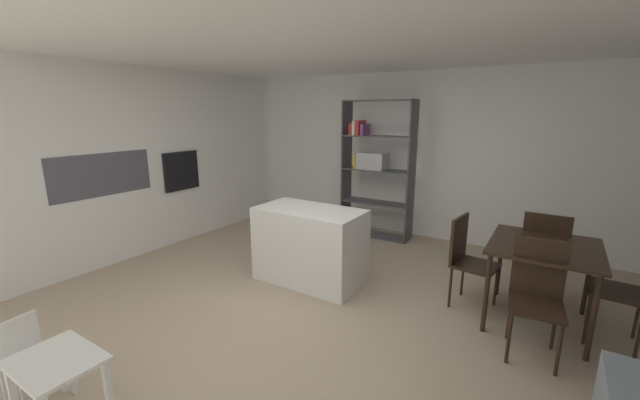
{
  "coord_description": "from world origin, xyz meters",
  "views": [
    {
      "loc": [
        2.07,
        -2.82,
        1.98
      ],
      "look_at": [
        -0.13,
        0.63,
        1.02
      ],
      "focal_mm": 21.1,
      "sensor_mm": 36.0,
      "label": 1
    }
  ],
  "objects_px": {
    "kitchen_island": "(310,245)",
    "dining_table": "(544,254)",
    "child_chair_left": "(25,354)",
    "dining_chair_near": "(537,289)",
    "dining_chair_island_side": "(467,254)",
    "dining_chair_window_side": "(633,286)",
    "built_in_oven": "(181,171)",
    "open_bookshelf": "(373,163)",
    "dining_chair_far": "(544,250)",
    "child_table": "(57,372)"
  },
  "relations": [
    {
      "from": "kitchen_island",
      "to": "dining_chair_far",
      "type": "bearing_deg",
      "value": 20.76
    },
    {
      "from": "dining_chair_near",
      "to": "built_in_oven",
      "type": "bearing_deg",
      "value": 170.77
    },
    {
      "from": "child_chair_left",
      "to": "dining_chair_island_side",
      "type": "bearing_deg",
      "value": -43.9
    },
    {
      "from": "dining_table",
      "to": "dining_chair_island_side",
      "type": "distance_m",
      "value": 0.69
    },
    {
      "from": "dining_table",
      "to": "open_bookshelf",
      "type": "bearing_deg",
      "value": 147.09
    },
    {
      "from": "open_bookshelf",
      "to": "dining_chair_far",
      "type": "xyz_separation_m",
      "value": [
        2.46,
        -1.09,
        -0.6
      ]
    },
    {
      "from": "dining_chair_far",
      "to": "child_chair_left",
      "type": "bearing_deg",
      "value": 50.86
    },
    {
      "from": "dining_chair_far",
      "to": "dining_table",
      "type": "bearing_deg",
      "value": 91.16
    },
    {
      "from": "open_bookshelf",
      "to": "child_table",
      "type": "bearing_deg",
      "value": -90.44
    },
    {
      "from": "child_chair_left",
      "to": "dining_chair_far",
      "type": "height_order",
      "value": "dining_chair_far"
    },
    {
      "from": "child_chair_left",
      "to": "dining_chair_window_side",
      "type": "xyz_separation_m",
      "value": [
        3.63,
        3.01,
        0.23
      ]
    },
    {
      "from": "built_in_oven",
      "to": "dining_chair_far",
      "type": "distance_m",
      "value": 4.89
    },
    {
      "from": "child_chair_left",
      "to": "dining_chair_island_side",
      "type": "height_order",
      "value": "dining_chair_island_side"
    },
    {
      "from": "open_bookshelf",
      "to": "dining_table",
      "type": "height_order",
      "value": "open_bookshelf"
    },
    {
      "from": "dining_chair_near",
      "to": "dining_chair_far",
      "type": "distance_m",
      "value": 1.0
    },
    {
      "from": "dining_chair_window_side",
      "to": "kitchen_island",
      "type": "bearing_deg",
      "value": -77.83
    },
    {
      "from": "kitchen_island",
      "to": "dining_table",
      "type": "height_order",
      "value": "kitchen_island"
    },
    {
      "from": "dining_chair_island_side",
      "to": "open_bookshelf",
      "type": "bearing_deg",
      "value": 56.29
    },
    {
      "from": "child_chair_left",
      "to": "dining_chair_near",
      "type": "relative_size",
      "value": 0.6
    },
    {
      "from": "kitchen_island",
      "to": "dining_chair_window_side",
      "type": "xyz_separation_m",
      "value": [
        3.01,
        0.38,
        0.11
      ]
    },
    {
      "from": "dining_table",
      "to": "dining_chair_window_side",
      "type": "bearing_deg",
      "value": -0.68
    },
    {
      "from": "child_table",
      "to": "dining_chair_window_side",
      "type": "height_order",
      "value": "dining_chair_window_side"
    },
    {
      "from": "built_in_oven",
      "to": "kitchen_island",
      "type": "bearing_deg",
      "value": -3.85
    },
    {
      "from": "built_in_oven",
      "to": "dining_chair_near",
      "type": "height_order",
      "value": "built_in_oven"
    },
    {
      "from": "built_in_oven",
      "to": "kitchen_island",
      "type": "xyz_separation_m",
      "value": [
        2.46,
        -0.17,
        -0.66
      ]
    },
    {
      "from": "dining_table",
      "to": "dining_chair_island_side",
      "type": "height_order",
      "value": "dining_chair_island_side"
    },
    {
      "from": "dining_chair_island_side",
      "to": "dining_chair_near",
      "type": "height_order",
      "value": "dining_chair_near"
    },
    {
      "from": "kitchen_island",
      "to": "dining_table",
      "type": "relative_size",
      "value": 1.28
    },
    {
      "from": "dining_chair_island_side",
      "to": "dining_chair_window_side",
      "type": "bearing_deg",
      "value": -83.17
    },
    {
      "from": "dining_table",
      "to": "dining_chair_far",
      "type": "distance_m",
      "value": 0.52
    },
    {
      "from": "built_in_oven",
      "to": "dining_chair_far",
      "type": "bearing_deg",
      "value": 8.55
    },
    {
      "from": "built_in_oven",
      "to": "open_bookshelf",
      "type": "distance_m",
      "value": 2.97
    },
    {
      "from": "kitchen_island",
      "to": "dining_table",
      "type": "xyz_separation_m",
      "value": [
        2.35,
        0.39,
        0.26
      ]
    },
    {
      "from": "dining_chair_island_side",
      "to": "dining_chair_window_side",
      "type": "xyz_separation_m",
      "value": [
        1.34,
        -0.02,
        0.0
      ]
    },
    {
      "from": "child_chair_left",
      "to": "dining_chair_far",
      "type": "xyz_separation_m",
      "value": [
        2.97,
        3.52,
        0.25
      ]
    },
    {
      "from": "kitchen_island",
      "to": "dining_chair_window_side",
      "type": "relative_size",
      "value": 1.36
    },
    {
      "from": "dining_table",
      "to": "built_in_oven",
      "type": "bearing_deg",
      "value": -177.36
    },
    {
      "from": "child_chair_left",
      "to": "dining_table",
      "type": "bearing_deg",
      "value": -51.25
    },
    {
      "from": "dining_chair_near",
      "to": "dining_chair_far",
      "type": "xyz_separation_m",
      "value": [
        0.01,
        1.0,
        0.02
      ]
    },
    {
      "from": "child_table",
      "to": "dining_chair_near",
      "type": "bearing_deg",
      "value": 45.34
    },
    {
      "from": "child_table",
      "to": "dining_chair_far",
      "type": "distance_m",
      "value": 4.31
    },
    {
      "from": "child_table",
      "to": "dining_table",
      "type": "relative_size",
      "value": 0.57
    },
    {
      "from": "dining_chair_near",
      "to": "kitchen_island",
      "type": "bearing_deg",
      "value": 171.3
    },
    {
      "from": "dining_table",
      "to": "dining_chair_window_side",
      "type": "relative_size",
      "value": 1.07
    },
    {
      "from": "kitchen_island",
      "to": "dining_chair_far",
      "type": "xyz_separation_m",
      "value": [
        2.34,
        0.89,
        0.14
      ]
    },
    {
      "from": "built_in_oven",
      "to": "dining_chair_island_side",
      "type": "height_order",
      "value": "built_in_oven"
    },
    {
      "from": "kitchen_island",
      "to": "dining_chair_near",
      "type": "bearing_deg",
      "value": -2.84
    },
    {
      "from": "child_chair_left",
      "to": "dining_chair_near",
      "type": "bearing_deg",
      "value": -56.35
    },
    {
      "from": "dining_chair_island_side",
      "to": "dining_chair_near",
      "type": "xyz_separation_m",
      "value": [
        0.66,
        -0.52,
        0.0
      ]
    },
    {
      "from": "child_table",
      "to": "dining_chair_window_side",
      "type": "distance_m",
      "value": 4.36
    }
  ]
}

